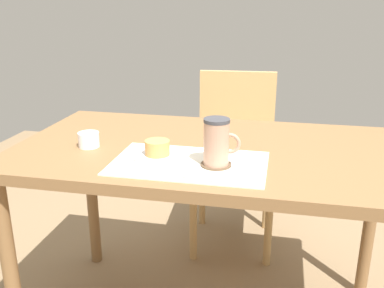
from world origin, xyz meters
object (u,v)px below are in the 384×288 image
Objects in this scene: dining_table at (211,168)px; pastry_plate at (158,157)px; sugar_bowl at (89,140)px; wooden_chair at (235,152)px; pastry at (157,148)px; coffee_mug at (217,142)px.

pastry_plate is at bearing -132.34° from dining_table.
sugar_bowl reaches higher than pastry_plate.
wooden_chair is at bearing 79.78° from pastry_plate.
dining_table is at bearing 85.59° from wooden_chair.
pastry is 0.19m from coffee_mug.
pastry is 0.27m from sugar_bowl.
pastry is at bearing 76.14° from wooden_chair.
coffee_mug is 0.46m from sugar_bowl.
wooden_chair is (0.01, 0.69, -0.18)m from dining_table.
pastry_plate is 0.03m from pastry.
coffee_mug is at bearing -6.55° from pastry.
wooden_chair is at bearing 92.41° from coffee_mug.
pastry_plate is 1.90× the size of pastry.
wooden_chair is 5.95× the size of pastry_plate.
pastry_plate is 1.05× the size of coffee_mug.
pastry_plate is (-0.14, -0.16, 0.09)m from dining_table.
pastry is at bearing 0.00° from pastry_plate.
sugar_bowl is (-0.41, -0.77, 0.28)m from wooden_chair.
pastry reaches higher than pastry_plate.
pastry_plate is (-0.15, -0.84, 0.27)m from wooden_chair.
wooden_chair is at bearing 61.95° from sugar_bowl.
dining_table is 9.13× the size of pastry_plate.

